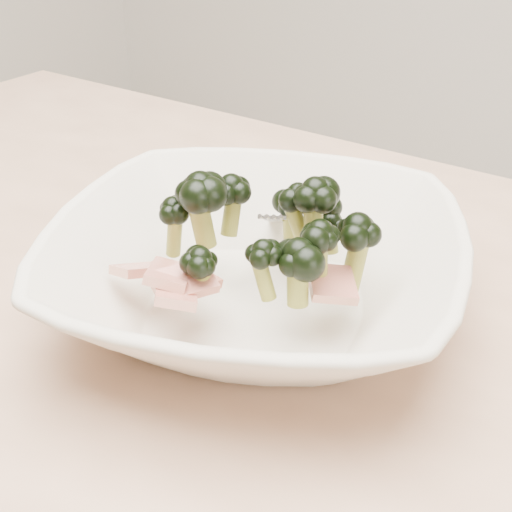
# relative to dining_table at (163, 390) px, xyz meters

# --- Properties ---
(dining_table) EXTENTS (1.20, 0.80, 0.75)m
(dining_table) POSITION_rel_dining_table_xyz_m (0.00, 0.00, 0.00)
(dining_table) COLOR tan
(dining_table) RESTS_ON ground
(broccoli_dish) EXTENTS (0.41, 0.41, 0.12)m
(broccoli_dish) POSITION_rel_dining_table_xyz_m (0.08, 0.03, 0.14)
(broccoli_dish) COLOR beige
(broccoli_dish) RESTS_ON dining_table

